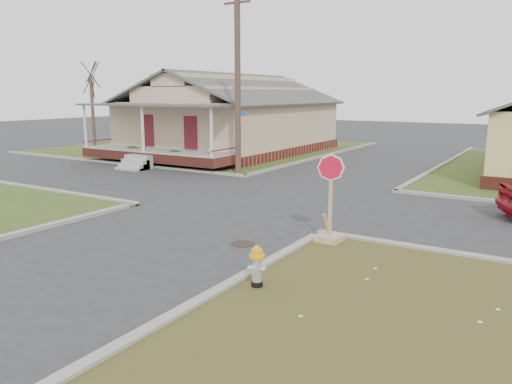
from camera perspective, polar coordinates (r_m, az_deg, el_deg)
The scene contains 11 objects.
ground at distance 14.90m, azimuth -7.58°, elevation -4.13°, with size 120.00×120.00×0.00m, color #2D2D2F.
verge_far_left at distance 36.77m, azimuth -5.61°, elevation 5.07°, with size 19.00×19.00×0.05m, color #2F491A.
curbs at distance 18.92m, azimuth 2.01°, elevation -0.75°, with size 80.00×40.00×0.12m, color gray, non-canonical shape.
manhole at distance 13.25m, azimuth -1.52°, elevation -5.95°, with size 0.64×0.64×0.01m, color black.
corner_house at distance 33.77m, azimuth -2.95°, elevation 8.40°, with size 10.10×15.50×5.30m.
utility_pole at distance 24.05m, azimuth -2.11°, elevation 12.97°, with size 1.80×0.28×9.00m.
tree_far_left at distance 35.66m, azimuth -18.14°, elevation 8.37°, with size 0.22×0.22×4.90m, color #473229.
fire_hydrant at distance 10.18m, azimuth 0.11°, elevation -8.23°, with size 0.32×0.32×0.86m.
stop_sign at distance 13.36m, azimuth 8.42°, elevation -3.49°, with size 0.66×0.65×2.34m.
hedge_left at distance 29.52m, azimuth -13.90°, elevation 4.30°, with size 1.28×1.05×0.98m, color #1C3E16.
hedge_right at distance 27.23m, azimuth -9.29°, elevation 3.90°, with size 1.25×1.02×0.96m, color #1C3E16.
Camera 1 is at (9.14, -11.09, 3.91)m, focal length 35.00 mm.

